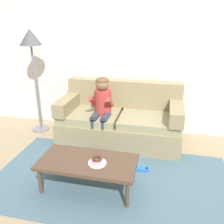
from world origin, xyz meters
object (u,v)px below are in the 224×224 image
toy_controller (141,169)px  floor_lamp (31,47)px  coffee_table (88,163)px  person_child (102,105)px  couch (120,121)px  donut (97,161)px

toy_controller → floor_lamp: (-1.97, 0.90, 1.46)m
coffee_table → toy_controller: coffee_table is taller
toy_controller → floor_lamp: bearing=144.4°
floor_lamp → person_child: bearing=-12.6°
person_child → toy_controller: (0.71, -0.62, -0.65)m
toy_controller → coffee_table: bearing=-151.8°
couch → toy_controller: size_ratio=8.58×
toy_controller → couch: bearing=107.6°
couch → person_child: 0.46m
couch → floor_lamp: (-1.52, 0.07, 1.14)m
toy_controller → floor_lamp: size_ratio=0.13×
person_child → floor_lamp: (-1.26, 0.28, 0.82)m
coffee_table → floor_lamp: bearing=134.9°
coffee_table → donut: donut is taller
coffee_table → toy_controller: size_ratio=5.03×
donut → toy_controller: bearing=48.3°
toy_controller → floor_lamp: 2.61m
toy_controller → person_child: bearing=128.0°
couch → person_child: person_child is taller
toy_controller → floor_lamp: floor_lamp is taller
person_child → toy_controller: size_ratio=4.87×
couch → floor_lamp: floor_lamp is taller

